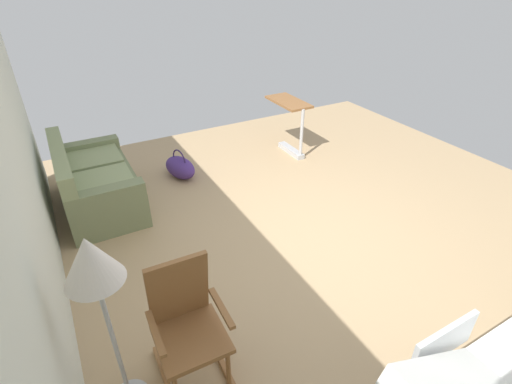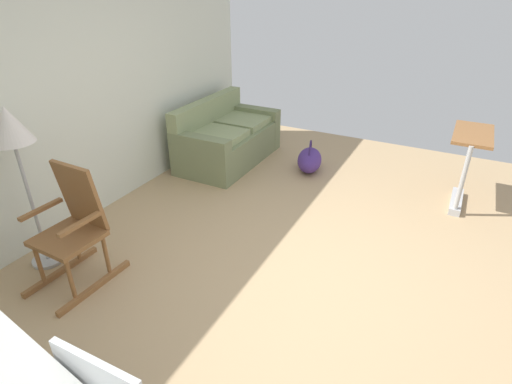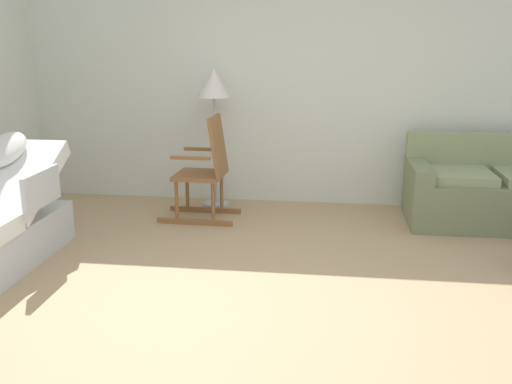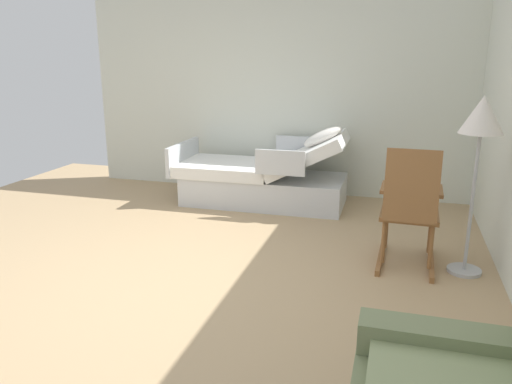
{
  "view_description": "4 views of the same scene",
  "coord_description": "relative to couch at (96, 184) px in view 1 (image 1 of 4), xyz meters",
  "views": [
    {
      "loc": [
        -2.67,
        2.16,
        2.73
      ],
      "look_at": [
        0.16,
        0.6,
        0.77
      ],
      "focal_mm": 26.98,
      "sensor_mm": 36.0,
      "label": 1
    },
    {
      "loc": [
        -2.67,
        -0.97,
        2.37
      ],
      "look_at": [
        0.16,
        0.51,
        0.67
      ],
      "focal_mm": 28.72,
      "sensor_mm": 36.0,
      "label": 2
    },
    {
      "loc": [
        0.38,
        -3.75,
        1.75
      ],
      "look_at": [
        -0.15,
        0.33,
        0.66
      ],
      "focal_mm": 40.12,
      "sensor_mm": 36.0,
      "label": 3
    },
    {
      "loc": [
        3.41,
        1.57,
        1.78
      ],
      "look_at": [
        -0.18,
        0.53,
        0.75
      ],
      "focal_mm": 35.16,
      "sensor_mm": 36.0,
      "label": 4
    }
  ],
  "objects": [
    {
      "name": "back_wall",
      "position": [
        -1.96,
        0.6,
        1.04
      ],
      "size": [
        6.14,
        0.1,
        2.7
      ],
      "primitive_type": "cube",
      "color": "silver",
      "rests_on": "ground"
    },
    {
      "name": "ground_plane",
      "position": [
        -1.96,
        -1.9,
        -0.31
      ],
      "size": [
        7.43,
        7.43,
        0.0
      ],
      "primitive_type": "plane",
      "color": "tan"
    },
    {
      "name": "rocking_chair",
      "position": [
        -2.8,
        -0.2,
        0.2
      ],
      "size": [
        0.77,
        0.52,
        1.05
      ],
      "color": "brown",
      "rests_on": "ground"
    },
    {
      "name": "overbed_table",
      "position": [
        0.17,
        -3.02,
        0.23
      ],
      "size": [
        0.84,
        0.4,
        0.84
      ],
      "color": "#B2B5BA",
      "rests_on": "ground"
    },
    {
      "name": "floor_lamp",
      "position": [
        -2.8,
        0.28,
        0.92
      ],
      "size": [
        0.34,
        0.34,
        1.48
      ],
      "color": "#B2B5BA",
      "rests_on": "ground"
    },
    {
      "name": "duffel_bag",
      "position": [
        0.21,
        -1.17,
        -0.15
      ],
      "size": [
        0.63,
        0.46,
        0.43
      ],
      "color": "#472D7A",
      "rests_on": "ground"
    },
    {
      "name": "couch",
      "position": [
        0.0,
        0.0,
        0.0
      ],
      "size": [
        1.6,
        0.86,
        0.85
      ],
      "color": "#737D57",
      "rests_on": "ground"
    }
  ]
}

